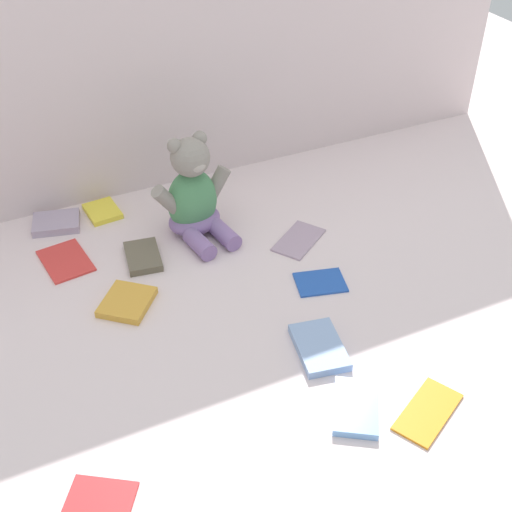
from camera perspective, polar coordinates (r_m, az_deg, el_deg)
The scene contains 14 objects.
ground_plane at distance 1.43m, azimuth -1.21°, elevation -0.80°, with size 3.20×3.20×0.00m, color silver.
backdrop_drape at distance 1.58m, azimuth -7.60°, elevation 18.53°, with size 1.83×0.03×0.76m, color beige.
teddy_bear at distance 1.49m, azimuth -5.30°, elevation 4.94°, with size 0.20×0.19×0.24m.
book_case_0 at distance 1.50m, azimuth -15.88°, elevation -0.32°, with size 0.09×0.13×0.01m, color red.
book_case_1 at distance 1.50m, azimuth 3.65°, elevation 1.43°, with size 0.07×0.13×0.01m, color #A38BA0.
book_case_2 at distance 1.36m, azimuth -10.89°, elevation -3.86°, with size 0.09×0.10×0.01m, color gold.
book_case_3 at distance 1.63m, azimuth -12.91°, elevation 3.72°, with size 0.07×0.09×0.01m, color yellow.
book_case_4 at distance 1.07m, azimuth -13.43°, elevation -20.26°, with size 0.10×0.11×0.01m, color red.
book_case_5 at distance 1.61m, azimuth -16.60°, elevation 2.72°, with size 0.08×0.10×0.02m, color #A595AC.
book_case_6 at distance 1.39m, azimuth 5.48°, elevation -2.17°, with size 0.08×0.10×0.01m, color #1E4EAC.
book_case_7 at distance 1.18m, azimuth 14.40°, elevation -12.63°, with size 0.07×0.14×0.01m, color orange.
book_case_8 at distance 1.16m, azimuth 8.48°, elevation -12.59°, with size 0.07×0.12×0.01m, color #73A7E2.
book_case_9 at distance 1.47m, azimuth -9.57°, elevation -0.04°, with size 0.07×0.11×0.02m, color brown.
book_case_10 at distance 1.25m, azimuth 5.40°, elevation -7.72°, with size 0.08×0.13×0.02m, color #86A3CF.
Camera 1 is at (-0.45, -1.03, 0.89)m, focal length 47.11 mm.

